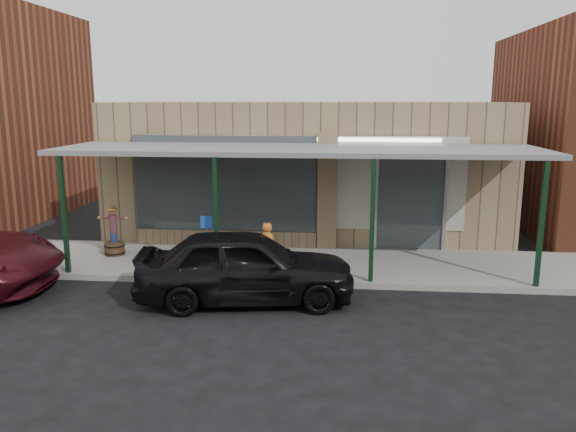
# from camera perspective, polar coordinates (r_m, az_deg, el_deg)

# --- Properties ---
(ground) EXTENTS (120.00, 120.00, 0.00)m
(ground) POSITION_cam_1_polar(r_m,az_deg,el_deg) (11.29, -0.44, -10.49)
(ground) COLOR black
(ground) RESTS_ON ground
(sidewalk) EXTENTS (40.00, 3.20, 0.15)m
(sidewalk) POSITION_cam_1_polar(r_m,az_deg,el_deg) (14.65, 1.01, -4.92)
(sidewalk) COLOR gray
(sidewalk) RESTS_ON ground
(storefront) EXTENTS (12.00, 6.25, 4.20)m
(storefront) POSITION_cam_1_polar(r_m,az_deg,el_deg) (18.72, 2.13, 5.02)
(storefront) COLOR #8D7E56
(storefront) RESTS_ON ground
(awning) EXTENTS (12.00, 3.00, 3.04)m
(awning) POSITION_cam_1_polar(r_m,az_deg,el_deg) (14.06, 1.04, 6.57)
(awning) COLOR slate
(awning) RESTS_ON ground
(block_buildings_near) EXTENTS (61.00, 8.00, 8.00)m
(block_buildings_near) POSITION_cam_1_polar(r_m,az_deg,el_deg) (19.62, 8.30, 10.11)
(block_buildings_near) COLOR brown
(block_buildings_near) RESTS_ON ground
(barrel_scarecrow) EXTENTS (0.83, 0.64, 1.37)m
(barrel_scarecrow) POSITION_cam_1_polar(r_m,az_deg,el_deg) (15.86, -17.26, -2.15)
(barrel_scarecrow) COLOR #4E321F
(barrel_scarecrow) RESTS_ON sidewalk
(barrel_pumpkin) EXTENTS (0.78, 0.78, 0.74)m
(barrel_pumpkin) POSITION_cam_1_polar(r_m,az_deg,el_deg) (15.18, -7.32, -3.10)
(barrel_pumpkin) COLOR #4E321F
(barrel_pumpkin) RESTS_ON sidewalk
(handicap_sign) EXTENTS (0.29, 0.07, 1.41)m
(handicap_sign) POSITION_cam_1_polar(r_m,az_deg,el_deg) (13.57, -8.26, -2.10)
(handicap_sign) COLOR gray
(handicap_sign) RESTS_ON sidewalk
(parked_sedan) EXTENTS (4.85, 2.49, 1.58)m
(parked_sedan) POSITION_cam_1_polar(r_m,az_deg,el_deg) (12.06, -4.32, -5.08)
(parked_sedan) COLOR black
(parked_sedan) RESTS_ON ground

